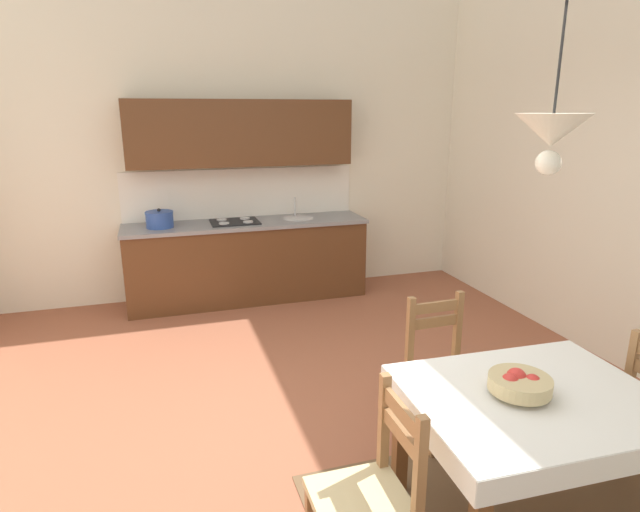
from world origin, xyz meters
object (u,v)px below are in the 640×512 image
object	(u,v)px
dining_chair_kitchen_side	(443,372)
fruit_bowl	(519,383)
pendant_lamp	(552,132)
dining_table	(531,419)
dining_chair_tv_side	(370,498)
kitchen_cabinetry	(246,225)

from	to	relation	value
dining_chair_kitchen_side	fruit_bowl	xyz separation A→B (m)	(-0.09, -0.83, 0.37)
dining_chair_kitchen_side	fruit_bowl	world-z (taller)	dining_chair_kitchen_side
fruit_bowl	pendant_lamp	xyz separation A→B (m)	(0.04, 0.03, 1.18)
dining_table	dining_chair_tv_side	distance (m)	0.91
dining_table	dining_chair_kitchen_side	world-z (taller)	dining_chair_kitchen_side
kitchen_cabinetry	dining_chair_kitchen_side	distance (m)	3.12
kitchen_cabinetry	dining_table	distance (m)	3.93
dining_chair_kitchen_side	fruit_bowl	distance (m)	0.91
dining_chair_tv_side	pendant_lamp	xyz separation A→B (m)	(0.86, 0.13, 1.56)
dining_table	fruit_bowl	xyz separation A→B (m)	(-0.08, 0.02, 0.19)
fruit_bowl	dining_chair_kitchen_side	bearing A→B (deg)	83.76
dining_chair_tv_side	pendant_lamp	bearing A→B (deg)	8.50
dining_chair_tv_side	pendant_lamp	distance (m)	1.78
dining_chair_kitchen_side	pendant_lamp	world-z (taller)	pendant_lamp
kitchen_cabinetry	dining_chair_kitchen_side	bearing A→B (deg)	-75.60
dining_chair_tv_side	pendant_lamp	size ratio (longest dim) A/B	1.16
kitchen_cabinetry	dining_chair_kitchen_side	xyz separation A→B (m)	(0.77, -3.00, -0.41)
kitchen_cabinetry	pendant_lamp	size ratio (longest dim) A/B	3.29
kitchen_cabinetry	dining_chair_kitchen_side	world-z (taller)	kitchen_cabinetry
pendant_lamp	dining_chair_kitchen_side	bearing A→B (deg)	86.67
dining_chair_kitchen_side	pendant_lamp	size ratio (longest dim) A/B	1.16
dining_chair_tv_side	fruit_bowl	size ratio (longest dim) A/B	3.10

